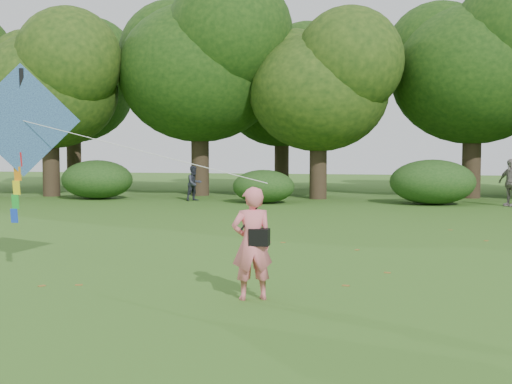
% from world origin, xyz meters
% --- Properties ---
extents(ground, '(100.00, 100.00, 0.00)m').
position_xyz_m(ground, '(0.00, 0.00, 0.00)').
color(ground, '#265114').
rests_on(ground, ground).
extents(man_kite_flyer, '(0.74, 0.63, 1.73)m').
position_xyz_m(man_kite_flyer, '(-0.72, -0.17, 0.86)').
color(man_kite_flyer, '#EB6E79').
rests_on(man_kite_flyer, ground).
extents(bystander_left, '(0.93, 0.96, 1.57)m').
position_xyz_m(bystander_left, '(-7.28, 17.72, 0.78)').
color(bystander_left, '#2A2D38').
rests_on(bystander_left, ground).
extents(bystander_right, '(1.08, 1.15, 1.91)m').
position_xyz_m(bystander_right, '(6.01, 17.67, 0.96)').
color(bystander_right, gray).
rests_on(bystander_right, ground).
extents(crossbody_bag, '(0.43, 0.20, 0.70)m').
position_xyz_m(crossbody_bag, '(-0.60, -0.20, 0.98)').
color(crossbody_bag, black).
rests_on(crossbody_bag, ground).
extents(flying_kite, '(5.73, 1.59, 2.90)m').
position_xyz_m(flying_kite, '(-5.23, 0.94, 2.76)').
color(flying_kite, '#224F96').
rests_on(flying_kite, ground).
extents(tree_line, '(54.70, 15.30, 9.48)m').
position_xyz_m(tree_line, '(1.67, 22.88, 5.60)').
color(tree_line, '#3A2D1E').
rests_on(tree_line, ground).
extents(shrub_band, '(39.15, 3.22, 1.88)m').
position_xyz_m(shrub_band, '(-0.72, 17.60, 0.86)').
color(shrub_band, '#264919').
rests_on(shrub_band, ground).
extents(fallen_leaves, '(9.24, 9.36, 0.01)m').
position_xyz_m(fallen_leaves, '(0.90, 4.09, 0.01)').
color(fallen_leaves, brown).
rests_on(fallen_leaves, ground).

